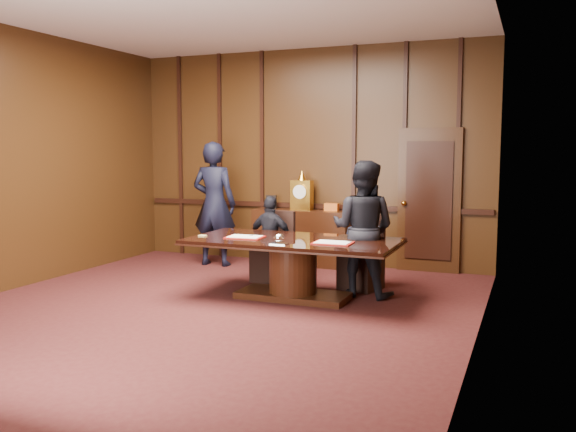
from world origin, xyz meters
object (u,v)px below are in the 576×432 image
object	(u,v)px
conference_table	(293,259)
witness_right	(363,229)
sideboard	(302,235)
signatory_left	(271,239)
witness_left	(214,204)
signatory_right	(360,247)

from	to	relation	value
conference_table	witness_right	world-z (taller)	witness_right
conference_table	witness_right	size ratio (longest dim) A/B	1.51
sideboard	signatory_left	size ratio (longest dim) A/B	1.31
sideboard	witness_right	distance (m)	2.28
conference_table	witness_left	xyz separation A→B (m)	(-2.00, 1.61, 0.49)
signatory_right	conference_table	bearing A→B (deg)	66.40
conference_table	signatory_right	world-z (taller)	signatory_right
sideboard	signatory_right	distance (m)	1.93
signatory_left	witness_left	xyz separation A→B (m)	(-1.35, 0.81, 0.39)
sideboard	conference_table	xyz separation A→B (m)	(0.70, -2.18, 0.02)
signatory_left	witness_right	xyz separation A→B (m)	(1.42, -0.31, 0.26)
witness_right	witness_left	bearing A→B (deg)	-16.76
conference_table	signatory_right	size ratio (longest dim) A/B	2.25
conference_table	witness_left	distance (m)	2.61
signatory_left	signatory_right	xyz separation A→B (m)	(1.30, 0.00, -0.03)
witness_right	sideboard	bearing A→B (deg)	-43.68
sideboard	conference_table	world-z (taller)	sideboard
sideboard	signatory_left	bearing A→B (deg)	-87.81
witness_left	witness_right	distance (m)	2.99
signatory_left	conference_table	bearing A→B (deg)	134.21
conference_table	witness_left	world-z (taller)	witness_left
signatory_right	witness_right	size ratio (longest dim) A/B	0.67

